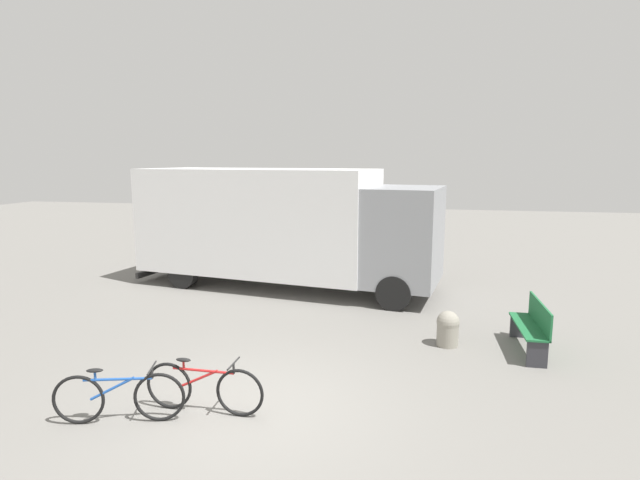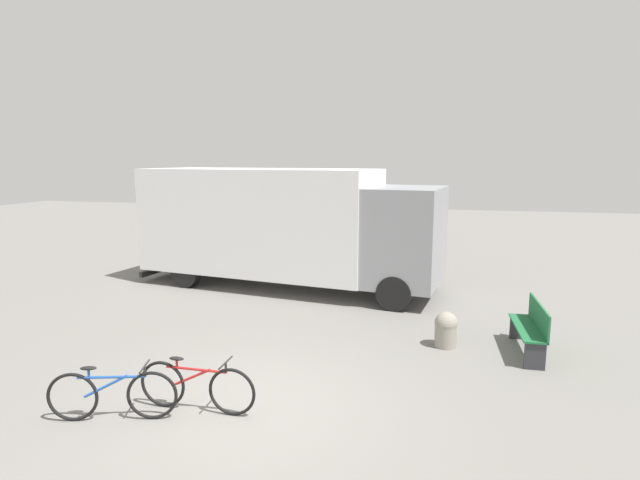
{
  "view_description": "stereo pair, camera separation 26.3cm",
  "coord_description": "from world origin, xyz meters",
  "px_view_note": "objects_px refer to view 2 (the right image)",
  "views": [
    {
      "loc": [
        2.27,
        -6.26,
        3.5
      ],
      "look_at": [
        0.02,
        4.69,
        1.69
      ],
      "focal_mm": 28.0,
      "sensor_mm": 36.0,
      "label": 1
    },
    {
      "loc": [
        2.53,
        -6.21,
        3.5
      ],
      "look_at": [
        0.02,
        4.69,
        1.69
      ],
      "focal_mm": 28.0,
      "sensor_mm": 36.0,
      "label": 2
    }
  ],
  "objects_px": {
    "delivery_truck": "(285,223)",
    "bicycle_middle": "(196,386)",
    "bollard_near_bench": "(446,329)",
    "bicycle_near": "(112,395)",
    "park_bench": "(532,326)"
  },
  "relations": [
    {
      "from": "delivery_truck",
      "to": "bicycle_middle",
      "type": "relative_size",
      "value": 4.9
    },
    {
      "from": "delivery_truck",
      "to": "bollard_near_bench",
      "type": "distance_m",
      "value": 5.83
    },
    {
      "from": "bicycle_middle",
      "to": "bollard_near_bench",
      "type": "xyz_separation_m",
      "value": [
        3.45,
        3.3,
        -0.02
      ]
    },
    {
      "from": "delivery_truck",
      "to": "bicycle_middle",
      "type": "distance_m",
      "value": 7.19
    },
    {
      "from": "bicycle_near",
      "to": "bollard_near_bench",
      "type": "bearing_deg",
      "value": 24.7
    },
    {
      "from": "bicycle_near",
      "to": "bicycle_middle",
      "type": "height_order",
      "value": "same"
    },
    {
      "from": "bollard_near_bench",
      "to": "bicycle_near",
      "type": "bearing_deg",
      "value": -139.56
    },
    {
      "from": "delivery_truck",
      "to": "park_bench",
      "type": "relative_size",
      "value": 5.35
    },
    {
      "from": "bicycle_near",
      "to": "bicycle_middle",
      "type": "distance_m",
      "value": 1.11
    },
    {
      "from": "park_bench",
      "to": "bollard_near_bench",
      "type": "bearing_deg",
      "value": 88.94
    },
    {
      "from": "bicycle_near",
      "to": "bicycle_middle",
      "type": "bearing_deg",
      "value": 10.23
    },
    {
      "from": "park_bench",
      "to": "delivery_truck",
      "type": "bearing_deg",
      "value": 56.33
    },
    {
      "from": "delivery_truck",
      "to": "bicycle_middle",
      "type": "height_order",
      "value": "delivery_truck"
    },
    {
      "from": "park_bench",
      "to": "bollard_near_bench",
      "type": "distance_m",
      "value": 1.51
    },
    {
      "from": "bollard_near_bench",
      "to": "park_bench",
      "type": "bearing_deg",
      "value": 0.06
    }
  ]
}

